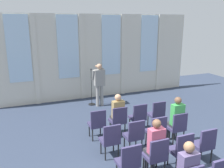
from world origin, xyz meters
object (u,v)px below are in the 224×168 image
chair_r1_c0 (111,138)px  audience_r2_c1 (155,144)px  chair_r0_c1 (118,119)px  audience_r0_c1 (117,112)px  chair_r1_c3 (177,126)px  audience_r1_c3 (176,117)px  chair_r0_c2 (138,116)px  speaker (99,82)px  chair_r2_c3 (204,143)px  chair_r1_c1 (134,134)px  chair_r2_c0 (129,161)px  mic_stand (92,97)px  chair_r2_c1 (156,154)px  chair_r0_c0 (97,122)px  chair_r2_c2 (181,148)px  chair_r1_c2 (157,130)px  chair_r0_c3 (157,113)px

chair_r1_c0 → audience_r2_c1: size_ratio=0.69×
chair_r0_c1 → audience_r0_c1: bearing=90.0°
chair_r1_c3 → audience_r2_c1: audience_r2_c1 is taller
audience_r1_c3 → audience_r0_c1: bearing=141.6°
audience_r1_c3 → chair_r0_c2: bearing=124.3°
speaker → chair_r2_c3: size_ratio=1.90×
speaker → chair_r1_c1: (-0.32, -3.82, -0.51)m
audience_r1_c3 → chair_r2_c0: size_ratio=1.48×
mic_stand → chair_r0_c1: (-0.05, -2.98, 0.20)m
chair_r0_c1 → mic_stand: bearing=89.0°
chair_r2_c0 → chair_r2_c1: same height
chair_r0_c1 → chair_r2_c3: size_ratio=1.00×
mic_stand → chair_r0_c0: bearing=-103.9°
chair_r2_c3 → audience_r1_c3: bearing=90.0°
chair_r2_c0 → chair_r1_c3: bearing=27.7°
speaker → chair_r0_c0: (-1.01, -2.74, -0.51)m
mic_stand → audience_r0_c1: (-0.05, -2.90, 0.40)m
chair_r2_c3 → audience_r0_c1: bearing=121.4°
chair_r1_c1 → chair_r2_c2: bearing=-57.6°
chair_r0_c1 → chair_r1_c0: size_ratio=1.00×
chair_r1_c2 → chair_r2_c1: size_ratio=1.00×
speaker → chair_r2_c3: bearing=-77.9°
chair_r0_c1 → speaker: bearing=83.3°
chair_r1_c0 → chair_r1_c1: size_ratio=1.00×
chair_r2_c3 → chair_r2_c0: bearing=180.0°
chair_r2_c0 → audience_r2_c1: 0.72m
audience_r2_c1 → chair_r2_c3: (1.37, -0.08, -0.22)m
speaker → chair_r2_c0: bearing=-101.6°
chair_r1_c3 → chair_r2_c1: (-1.37, -1.08, 0.00)m
chair_r2_c1 → chair_r2_c3: (1.37, 0.00, 0.00)m
chair_r0_c0 → chair_r1_c0: (0.00, -1.08, 0.00)m
chair_r0_c3 → chair_r1_c1: size_ratio=1.00×
chair_r1_c0 → audience_r1_c3: audience_r1_c3 is taller
chair_r0_c1 → chair_r1_c3: bearing=-38.3°
mic_stand → chair_r0_c3: (1.32, -2.98, 0.20)m
chair_r0_c3 → chair_r1_c1: 1.75m
chair_r0_c0 → audience_r2_c1: 2.20m
audience_r0_c1 → chair_r2_c2: bearing=-73.0°
chair_r2_c1 → chair_r2_c0: bearing=180.0°
mic_stand → chair_r0_c1: mic_stand is taller
chair_r0_c1 → chair_r1_c0: (-0.69, -1.08, 0.00)m
audience_r0_c1 → chair_r1_c0: (-0.69, -1.16, -0.20)m
chair_r0_c3 → chair_r0_c2: bearing=180.0°
chair_r0_c0 → speaker: bearing=69.8°
mic_stand → chair_r1_c1: bearing=-90.8°
chair_r1_c3 → chair_r1_c1: bearing=180.0°
chair_r0_c0 → audience_r1_c3: (2.06, -1.00, 0.23)m
chair_r0_c0 → audience_r0_c1: (0.69, 0.08, 0.20)m
audience_r0_c1 → chair_r1_c1: size_ratio=1.40×
chair_r0_c1 → chair_r2_c1: bearing=-90.0°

